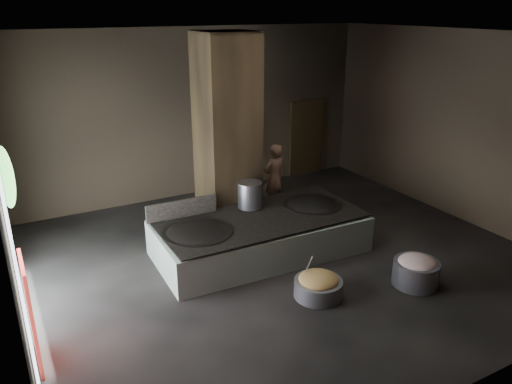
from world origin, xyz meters
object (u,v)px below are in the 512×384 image
cook (274,178)px  meat_basin (416,273)px  wok_right (312,208)px  veg_basin (318,288)px  hearth_platform (260,236)px  stock_pot (250,195)px  wok_left (197,235)px

cook → meat_basin: 4.53m
wok_right → veg_basin: wok_right is taller
wok_right → meat_basin: wok_right is taller
hearth_platform → meat_basin: bearing=-51.0°
stock_pot → cook: (1.41, 1.34, -0.25)m
cook → stock_pot: bearing=33.2°
wok_left → meat_basin: bearing=-36.4°
wok_right → meat_basin: size_ratio=1.49×
hearth_platform → stock_pot: (0.05, 0.55, 0.75)m
wok_left → stock_pot: stock_pot is taller
hearth_platform → wok_right: bearing=3.8°
wok_left → stock_pot: (1.50, 0.60, 0.38)m
cook → wok_right: bearing=76.2°
hearth_platform → wok_left: size_ratio=3.17×
stock_pot → wok_right: bearing=-21.0°
hearth_platform → wok_left: 1.50m
wok_left → wok_right: 2.80m
hearth_platform → veg_basin: hearth_platform is taller
cook → meat_basin: (0.50, -4.45, -0.64)m
wok_right → cook: bearing=86.6°
wok_left → meat_basin: size_ratio=1.60×
wok_left → wok_right: bearing=2.0°
hearth_platform → cook: 2.44m
meat_basin → stock_pot: bearing=121.5°
wok_right → meat_basin: 2.73m
veg_basin → meat_basin: (1.87, -0.54, 0.07)m
veg_basin → hearth_platform: bearing=92.5°
hearth_platform → meat_basin: (1.96, -2.57, -0.14)m
wok_right → stock_pot: stock_pot is taller
hearth_platform → wok_right: wok_right is taller
veg_basin → meat_basin: meat_basin is taller
cook → meat_basin: bearing=86.0°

